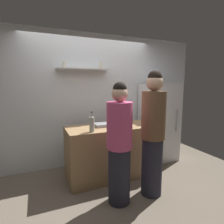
{
  "coord_description": "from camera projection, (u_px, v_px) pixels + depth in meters",
  "views": [
    {
      "loc": [
        -1.02,
        -2.35,
        1.62
      ],
      "look_at": [
        0.18,
        0.52,
        1.15
      ],
      "focal_mm": 29.44,
      "sensor_mm": 36.0,
      "label": 1
    }
  ],
  "objects": [
    {
      "name": "person_brown_jacket",
      "position": [
        153.0,
        135.0,
        2.62
      ],
      "size": [
        0.34,
        0.34,
        1.81
      ],
      "rotation": [
        0.0,
        0.0,
        4.93
      ],
      "color": "#262633",
      "rests_on": "ground"
    },
    {
      "name": "person_pink_top",
      "position": [
        119.0,
        145.0,
        2.44
      ],
      "size": [
        0.34,
        0.34,
        1.65
      ],
      "rotation": [
        0.0,
        0.0,
        3.64
      ],
      "color": "#262633",
      "rests_on": "ground"
    },
    {
      "name": "counter",
      "position": [
        112.0,
        151.0,
        3.25
      ],
      "size": [
        1.57,
        0.67,
        0.9
      ],
      "primitive_type": "cube",
      "color": "#9E7A51",
      "rests_on": "ground"
    },
    {
      "name": "utensil_holder",
      "position": [
        122.0,
        120.0,
        3.49
      ],
      "size": [
        0.12,
        0.12,
        0.22
      ],
      "color": "#B2B2B7",
      "rests_on": "counter"
    },
    {
      "name": "refrigerator",
      "position": [
        159.0,
        122.0,
        3.97
      ],
      "size": [
        0.67,
        0.67,
        1.63
      ],
      "color": "white",
      "rests_on": "ground"
    },
    {
      "name": "wine_bottle_dark_glass",
      "position": [
        149.0,
        119.0,
        3.27
      ],
      "size": [
        0.07,
        0.07,
        0.28
      ],
      "color": "black",
      "rests_on": "counter"
    },
    {
      "name": "ground_plane",
      "position": [
        114.0,
        192.0,
        2.78
      ],
      "size": [
        5.28,
        5.28,
        0.0
      ],
      "primitive_type": "plane",
      "color": "#726656"
    },
    {
      "name": "water_bottle_plastic",
      "position": [
        115.0,
        118.0,
        3.37
      ],
      "size": [
        0.09,
        0.09,
        0.24
      ],
      "color": "silver",
      "rests_on": "counter"
    },
    {
      "name": "back_wall_assembly",
      "position": [
        90.0,
        100.0,
        3.72
      ],
      "size": [
        4.8,
        0.32,
        2.6
      ],
      "color": "white",
      "rests_on": "ground"
    },
    {
      "name": "baking_pan",
      "position": [
        104.0,
        125.0,
        3.19
      ],
      "size": [
        0.34,
        0.24,
        0.05
      ],
      "primitive_type": "cube",
      "color": "gray",
      "rests_on": "counter"
    },
    {
      "name": "wine_bottle_pale_glass",
      "position": [
        92.0,
        124.0,
        2.79
      ],
      "size": [
        0.08,
        0.08,
        0.32
      ],
      "color": "#B2BFB2",
      "rests_on": "counter"
    }
  ]
}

